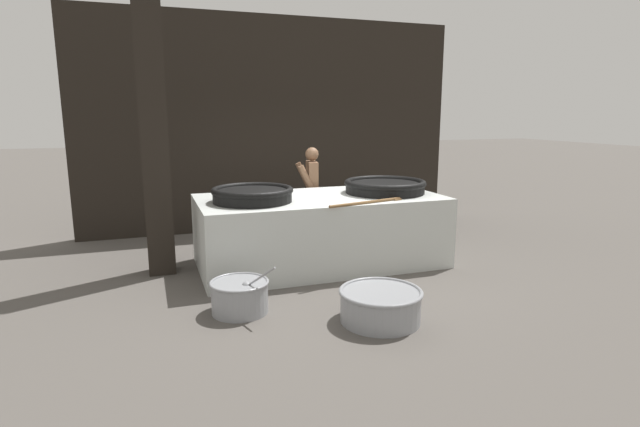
% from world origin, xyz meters
% --- Properties ---
extents(ground_plane, '(60.00, 60.00, 0.00)m').
position_xyz_m(ground_plane, '(0.00, 0.00, 0.00)').
color(ground_plane, '#56514C').
extents(back_wall, '(7.42, 0.24, 4.08)m').
position_xyz_m(back_wall, '(0.00, 2.76, 2.04)').
color(back_wall, black).
rests_on(back_wall, ground_plane).
extents(support_pillar, '(0.37, 0.37, 4.08)m').
position_xyz_m(support_pillar, '(-2.30, 0.36, 2.04)').
color(support_pillar, black).
rests_on(support_pillar, ground_plane).
extents(hearth_platform, '(3.60, 1.78, 1.04)m').
position_xyz_m(hearth_platform, '(0.00, 0.00, 0.52)').
color(hearth_platform, silver).
rests_on(hearth_platform, ground_plane).
extents(giant_wok_near, '(1.15, 1.15, 0.21)m').
position_xyz_m(giant_wok_near, '(-1.04, -0.12, 1.15)').
color(giant_wok_near, black).
rests_on(giant_wok_near, hearth_platform).
extents(giant_wok_far, '(1.27, 1.27, 0.21)m').
position_xyz_m(giant_wok_far, '(1.07, -0.02, 1.15)').
color(giant_wok_far, black).
rests_on(giant_wok_far, hearth_platform).
extents(stirring_paddle, '(1.20, 0.36, 0.04)m').
position_xyz_m(stirring_paddle, '(0.45, -0.78, 1.06)').
color(stirring_paddle, brown).
rests_on(stirring_paddle, hearth_platform).
extents(cook, '(0.45, 0.66, 1.68)m').
position_xyz_m(cook, '(0.29, 1.28, 0.91)').
color(cook, brown).
rests_on(cook, ground_plane).
extents(prep_bowl_vegetables, '(0.68, 0.79, 0.64)m').
position_xyz_m(prep_bowl_vegetables, '(-1.50, -1.50, 0.21)').
color(prep_bowl_vegetables, gray).
rests_on(prep_bowl_vegetables, ground_plane).
extents(prep_bowl_meat, '(0.93, 0.93, 0.36)m').
position_xyz_m(prep_bowl_meat, '(-0.09, -2.26, 0.20)').
color(prep_bowl_meat, gray).
rests_on(prep_bowl_meat, ground_plane).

